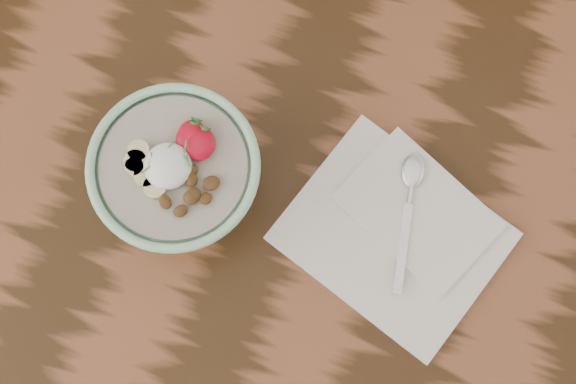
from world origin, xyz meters
The scene contains 4 objects.
table centered at (0.00, 0.00, 65.70)cm, with size 160.00×90.00×75.00cm.
breakfast_bowl centered at (-10.05, 3.01, 81.52)cm, with size 19.23×19.23×12.82cm.
napkin centered at (16.08, 6.23, 75.62)cm, with size 29.18×26.30×1.49cm.
spoon centered at (15.87, 11.26, 76.86)cm, with size 4.96×17.21×0.90cm.
Camera 1 is at (8.78, -13.01, 170.21)cm, focal length 50.00 mm.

